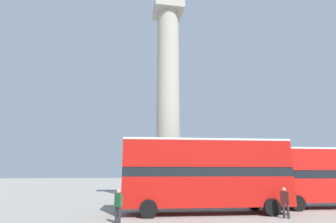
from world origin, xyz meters
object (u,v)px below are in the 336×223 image
bus_b (331,174)px  street_lamp (222,167)px  pedestrian_near_lamp (285,201)px  equestrian_statue (264,182)px  bus_a (205,172)px  pedestrian_by_plinth (118,205)px  monument_column (168,120)px

bus_b → street_lamp: size_ratio=2.10×
street_lamp → pedestrian_near_lamp: size_ratio=3.05×
equestrian_statue → pedestrian_near_lamp: (-7.04, -14.63, -0.52)m
equestrian_statue → pedestrian_near_lamp: 16.24m
bus_b → equestrian_statue: bearing=88.5°
bus_b → pedestrian_near_lamp: size_ratio=6.40×
bus_a → pedestrian_by_plinth: bearing=-151.8°
monument_column → bus_b: 13.36m
bus_b → street_lamp: 7.94m
bus_b → pedestrian_by_plinth: (-15.31, -3.51, -1.42)m
bus_a → bus_b: size_ratio=0.99×
monument_column → street_lamp: 6.65m
street_lamp → equestrian_statue: bearing=47.8°
bus_a → pedestrian_near_lamp: bearing=-27.1°
street_lamp → monument_column: bearing=133.1°
bus_b → street_lamp: (-7.75, 1.63, 0.54)m
equestrian_statue → street_lamp: (-8.66, -9.55, 1.44)m
bus_b → pedestrian_by_plinth: size_ratio=6.38×
pedestrian_near_lamp → equestrian_statue: bearing=110.1°
monument_column → bus_a: bearing=-78.7°
bus_a → pedestrian_by_plinth: size_ratio=6.34×
pedestrian_by_plinth → monument_column: bearing=113.3°
pedestrian_near_lamp → monument_column: bearing=166.0°
street_lamp → pedestrian_by_plinth: street_lamp is taller
bus_b → equestrian_statue: 11.26m
street_lamp → pedestrian_by_plinth: size_ratio=3.04×
bus_b → bus_a: bearing=-170.4°
street_lamp → bus_a: bearing=-129.0°
bus_b → equestrian_statue: size_ratio=1.93×
equestrian_statue → street_lamp: equestrian_statue is taller
street_lamp → pedestrian_by_plinth: bearing=-145.8°
bus_a → pedestrian_near_lamp: size_ratio=6.35×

